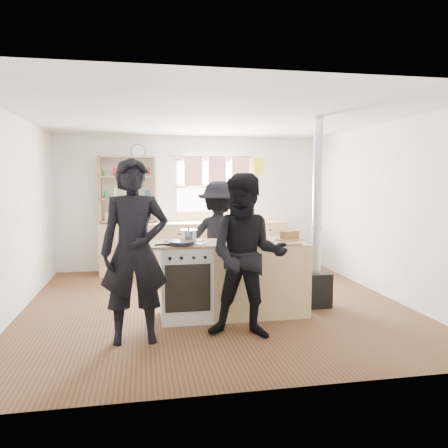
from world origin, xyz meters
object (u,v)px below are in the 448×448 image
Objects in this scene: person_far at (219,240)px; roast_tray at (233,237)px; thermos at (253,214)px; bread_board at (289,237)px; skillet_greens at (182,243)px; stockpot_counter at (258,232)px; stockpot_stove at (189,235)px; flue_heater at (316,257)px; person_near_left at (135,251)px; person_near_right at (247,256)px; cooking_island at (233,279)px.

roast_tray is at bearing 114.55° from person_far.
thermos is 0.81× the size of bread_board.
thermos reaches higher than skillet_greens.
bread_board is (0.36, -0.15, -0.04)m from stockpot_counter.
roast_tray is 0.69m from bread_board.
stockpot_stove is at bearing 172.41° from bread_board.
stockpot_counter reaches higher than stockpot_stove.
flue_heater reaches higher than stockpot_stove.
roast_tray is 1.43× the size of stockpot_counter.
roast_tray is at bearing 168.35° from bread_board.
person_near_left is at bearing -121.75° from thermos.
roast_tray is (0.67, 0.29, 0.01)m from skillet_greens.
bread_board is (1.24, -0.16, -0.02)m from stockpot_stove.
flue_heater is (0.47, 0.27, -0.32)m from bread_board.
flue_heater is (0.83, 0.12, -0.36)m from stockpot_counter.
bread_board is at bearing 60.26° from person_near_right.
skillet_greens is 0.18× the size of person_near_left.
cooking_island is 4.98× the size of roast_tray.
person_far reaches higher than cooking_island.
skillet_greens is 0.84m from person_near_right.
skillet_greens is 1.03m from stockpot_counter.
person_near_left reaches higher than person_near_right.
flue_heater is 1.53m from person_near_right.
roast_tray is 0.32m from stockpot_counter.
person_far reaches higher than stockpot_stove.
person_near_right is 1.60m from person_far.
stockpot_counter is at bearing 14.41° from cooking_island.
bread_board is (1.35, 0.15, 0.02)m from skillet_greens.
roast_tray is 0.56m from stockpot_stove.
person_near_right reaches higher than roast_tray.
bread_board is 1.18m from person_far.
stockpot_stove is 0.12× the size of person_near_right.
stockpot_counter is (0.33, 0.09, 0.56)m from cooking_island.
skillet_greens is (-0.65, -0.22, 0.49)m from cooking_island.
thermos is 2.16m from person_far.
stockpot_counter reaches higher than cooking_island.
cooking_island is 0.79× the size of flue_heater.
person_near_left is at bearing -139.30° from skillet_greens.
cooking_island is 0.77m from stockpot_stove.
thermos reaches higher than roast_tray.
person_near_left is (-0.52, -0.45, -0.01)m from skillet_greens.
stockpot_counter is at bearing -102.99° from thermos.
cooking_island is at bearing 105.65° from person_near_right.
stockpot_counter is 1.69m from person_near_left.
skillet_greens is 1.22× the size of stockpot_counter.
person_near_right is 1.05× the size of person_far.
thermos is 0.80× the size of skillet_greens.
roast_tray is 1.41m from person_near_left.
bread_board is 0.13× the size of flue_heater.
cooking_island is 1.12× the size of person_near_right.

